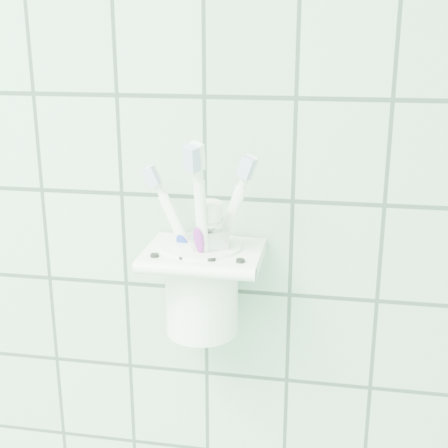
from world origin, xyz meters
name	(u,v)px	position (x,y,z in m)	size (l,w,h in m)	color
holder_bracket	(204,256)	(0.67, 1.15, 1.31)	(0.12, 0.10, 0.04)	white
cup	(202,285)	(0.66, 1.16, 1.27)	(0.08, 0.08, 0.10)	white
toothbrush_pink	(221,242)	(0.68, 1.16, 1.32)	(0.08, 0.02, 0.18)	white
toothbrush_blue	(194,232)	(0.65, 1.17, 1.33)	(0.07, 0.03, 0.19)	white
toothbrush_orange	(207,227)	(0.67, 1.16, 1.34)	(0.02, 0.07, 0.21)	white
toothpaste_tube	(211,256)	(0.67, 1.15, 1.31)	(0.04, 0.04, 0.14)	silver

